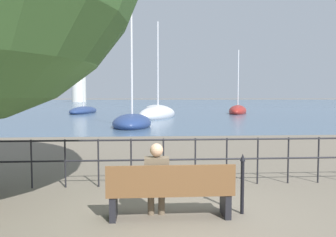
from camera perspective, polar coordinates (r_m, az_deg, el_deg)
ground_plane at (r=5.56m, az=0.38°, el=-16.83°), size 1000.00×1000.00×0.00m
harbor_water at (r=166.32m, az=-3.92°, el=3.02°), size 600.00×300.00×0.01m
park_bench at (r=5.36m, az=0.44°, el=-12.65°), size 2.02×0.45×0.90m
seated_person_left at (r=5.37m, az=-2.02°, el=-10.10°), size 0.39×0.35×1.22m
promenade_railing at (r=7.24m, az=-0.80°, el=-6.31°), size 11.37×0.04×1.05m
closed_umbrella at (r=5.69m, az=12.83°, el=-10.47°), size 0.09×0.09×1.02m
sailboat_0 at (r=48.55m, az=-1.85°, el=1.75°), size 4.91×8.69×12.88m
sailboat_2 at (r=21.84m, az=-6.28°, el=-0.70°), size 2.82×5.26×8.23m
sailboat_3 at (r=40.32m, az=12.04°, el=1.30°), size 4.01×6.37×8.03m
sailboat_4 at (r=31.10m, az=-1.76°, el=0.75°), size 5.03×7.75×9.51m
sailboat_5 at (r=42.39m, az=-14.48°, el=1.33°), size 3.35×8.49×11.70m
harbor_lighthouse at (r=147.22m, az=-15.28°, el=6.36°), size 6.03×6.03×19.61m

